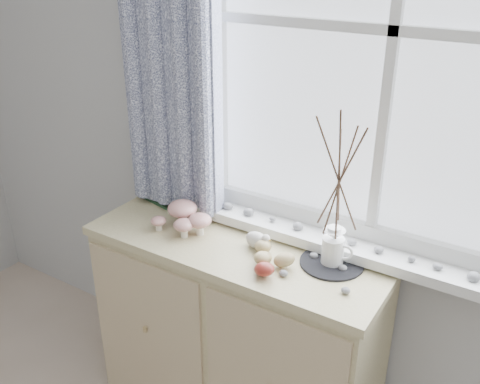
{
  "coord_description": "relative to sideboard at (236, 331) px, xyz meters",
  "views": [
    {
      "loc": [
        0.81,
        0.26,
        1.9
      ],
      "look_at": [
        -0.1,
        1.7,
        1.1
      ],
      "focal_mm": 40.0,
      "sensor_mm": 36.0,
      "label": 1
    }
  ],
  "objects": [
    {
      "name": "sideboard",
      "position": [
        0.0,
        0.0,
        0.0
      ],
      "size": [
        1.2,
        0.45,
        0.85
      ],
      "color": "beige",
      "rests_on": "ground"
    },
    {
      "name": "botanical_book",
      "position": [
        -0.41,
        0.1,
        0.56
      ],
      "size": [
        0.4,
        0.21,
        0.27
      ],
      "primitive_type": null,
      "rotation": [
        0.0,
        0.0,
        -0.22
      ],
      "color": "#1E3E24",
      "rests_on": "sideboard"
    },
    {
      "name": "toadstool_cluster",
      "position": [
        -0.23,
        -0.02,
        0.49
      ],
      "size": [
        0.24,
        0.17,
        0.11
      ],
      "color": "white",
      "rests_on": "sideboard"
    },
    {
      "name": "wooden_eggs",
      "position": [
        0.18,
        -0.06,
        0.46
      ],
      "size": [
        0.17,
        0.18,
        0.08
      ],
      "color": "tan",
      "rests_on": "sideboard"
    },
    {
      "name": "songbird_figurine",
      "position": [
        0.09,
        0.02,
        0.46
      ],
      "size": [
        0.14,
        0.08,
        0.07
      ],
      "primitive_type": null,
      "rotation": [
        0.0,
        0.0,
        -0.16
      ],
      "color": "silver",
      "rests_on": "sideboard"
    },
    {
      "name": "crocheted_doily",
      "position": [
        0.37,
        0.07,
        0.43
      ],
      "size": [
        0.23,
        0.23,
        0.01
      ],
      "primitive_type": "cylinder",
      "color": "black",
      "rests_on": "sideboard"
    },
    {
      "name": "twig_pitcher",
      "position": [
        0.37,
        0.07,
        0.77
      ],
      "size": [
        0.28,
        0.28,
        0.6
      ],
      "rotation": [
        0.0,
        0.0,
        0.38
      ],
      "color": "white",
      "rests_on": "crocheted_doily"
    },
    {
      "name": "sideboard_pebbles",
      "position": [
        0.33,
        0.01,
        0.44
      ],
      "size": [
        0.33,
        0.23,
        0.02
      ],
      "color": "gray",
      "rests_on": "sideboard"
    }
  ]
}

